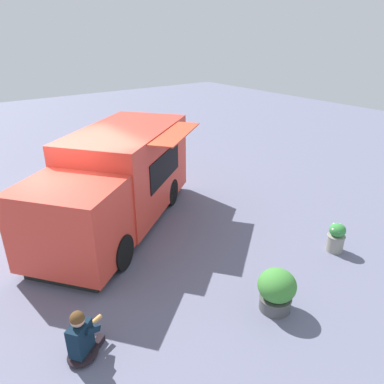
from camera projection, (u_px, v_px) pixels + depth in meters
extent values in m
plane|color=slate|center=(86.00, 232.00, 8.78)|extent=(40.00, 40.00, 0.00)
cube|color=#E34030|center=(128.00, 168.00, 9.32)|extent=(3.87, 4.16, 2.07)
cube|color=#E34030|center=(72.00, 223.00, 7.08)|extent=(2.50, 2.44, 1.62)
cube|color=#1D2928|center=(45.00, 230.00, 6.29)|extent=(1.29, 1.01, 0.62)
cube|color=black|center=(165.00, 167.00, 9.02)|extent=(1.27, 1.62, 0.73)
cube|color=#DE482A|center=(176.00, 133.00, 8.59)|extent=(1.84, 2.12, 0.03)
cube|color=black|center=(118.00, 221.00, 9.09)|extent=(4.36, 4.96, 0.20)
cylinder|color=black|center=(45.00, 240.00, 7.75)|extent=(0.63, 0.72, 0.74)
cylinder|color=black|center=(121.00, 252.00, 7.31)|extent=(0.63, 0.72, 0.74)
cylinder|color=black|center=(112.00, 185.00, 10.47)|extent=(0.63, 0.72, 0.74)
cylinder|color=black|center=(170.00, 192.00, 10.04)|extent=(0.63, 0.72, 0.74)
ellipsoid|color=black|center=(83.00, 354.00, 5.40)|extent=(0.66, 0.68, 0.12)
cube|color=black|center=(96.00, 345.00, 5.54)|extent=(0.30, 0.36, 0.11)
cube|color=black|center=(85.00, 342.00, 5.60)|extent=(0.30, 0.36, 0.11)
cube|color=#0E2133|center=(80.00, 338.00, 5.27)|extent=(0.40, 0.43, 0.50)
sphere|color=#DFA786|center=(77.00, 320.00, 5.13)|extent=(0.21, 0.21, 0.21)
sphere|color=#55381C|center=(77.00, 318.00, 5.12)|extent=(0.22, 0.22, 0.22)
cube|color=#0E2133|center=(92.00, 330.00, 5.33)|extent=(0.27, 0.33, 0.27)
cube|color=#0E2133|center=(79.00, 326.00, 5.40)|extent=(0.27, 0.33, 0.27)
cylinder|color=#E1A559|center=(92.00, 323.00, 5.54)|extent=(0.21, 0.37, 0.07)
cube|color=orange|center=(92.00, 323.00, 5.54)|extent=(0.16, 0.30, 0.02)
cylinder|color=beige|center=(149.00, 157.00, 13.55)|extent=(0.40, 0.40, 0.28)
torus|color=beige|center=(149.00, 154.00, 13.50)|extent=(0.43, 0.43, 0.04)
ellipsoid|color=#376F35|center=(148.00, 149.00, 13.42)|extent=(0.47, 0.47, 0.40)
sphere|color=white|center=(144.00, 147.00, 13.29)|extent=(0.08, 0.08, 0.08)
sphere|color=white|center=(152.00, 145.00, 13.38)|extent=(0.08, 0.08, 0.08)
sphere|color=white|center=(152.00, 147.00, 13.29)|extent=(0.05, 0.05, 0.05)
sphere|color=white|center=(152.00, 145.00, 13.47)|extent=(0.07, 0.07, 0.07)
sphere|color=white|center=(152.00, 145.00, 13.42)|extent=(0.07, 0.07, 0.07)
cylinder|color=gray|center=(335.00, 243.00, 7.96)|extent=(0.36, 0.36, 0.39)
torus|color=gray|center=(336.00, 236.00, 7.89)|extent=(0.39, 0.39, 0.04)
ellipsoid|color=#378D3F|center=(338.00, 230.00, 7.83)|extent=(0.35, 0.35, 0.30)
sphere|color=white|center=(340.00, 225.00, 7.89)|extent=(0.08, 0.08, 0.08)
sphere|color=white|center=(339.00, 224.00, 7.89)|extent=(0.05, 0.05, 0.05)
sphere|color=white|center=(333.00, 229.00, 7.75)|extent=(0.07, 0.07, 0.07)
sphere|color=white|center=(339.00, 232.00, 7.69)|extent=(0.05, 0.05, 0.05)
sphere|color=white|center=(334.00, 224.00, 7.87)|extent=(0.06, 0.06, 0.06)
sphere|color=white|center=(343.00, 227.00, 7.84)|extent=(0.05, 0.05, 0.05)
cylinder|color=#4E4F51|center=(275.00, 303.00, 6.31)|extent=(0.54, 0.54, 0.25)
torus|color=#50524C|center=(276.00, 298.00, 6.27)|extent=(0.57, 0.57, 0.04)
ellipsoid|color=#428C38|center=(277.00, 285.00, 6.16)|extent=(0.66, 0.66, 0.56)
sphere|color=#E32DA0|center=(293.00, 283.00, 6.08)|extent=(0.06, 0.06, 0.06)
sphere|color=#EA3F9B|center=(275.00, 270.00, 6.31)|extent=(0.05, 0.05, 0.05)
sphere|color=#E1368A|center=(271.00, 272.00, 6.36)|extent=(0.06, 0.06, 0.06)
sphere|color=#DA2E89|center=(265.00, 273.00, 6.24)|extent=(0.09, 0.09, 0.09)
sphere|color=#D5389D|center=(265.00, 286.00, 6.01)|extent=(0.06, 0.06, 0.06)
sphere|color=#D62785|center=(268.00, 273.00, 6.33)|extent=(0.05, 0.05, 0.05)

